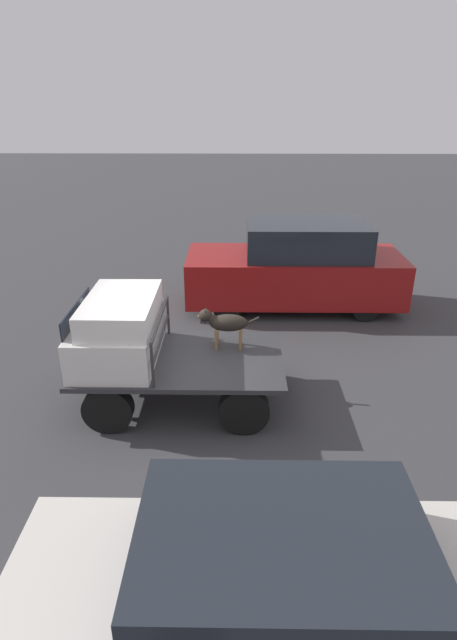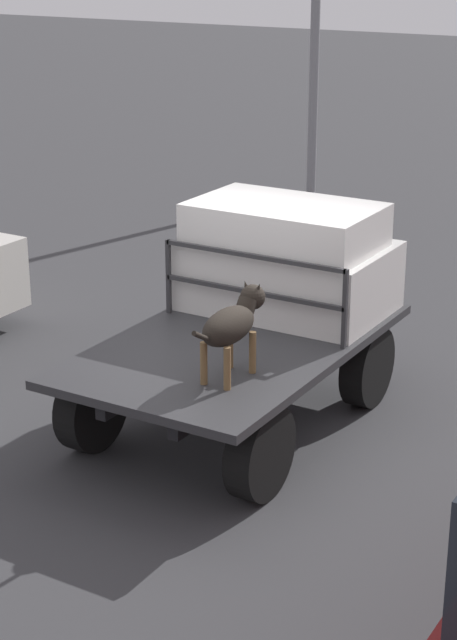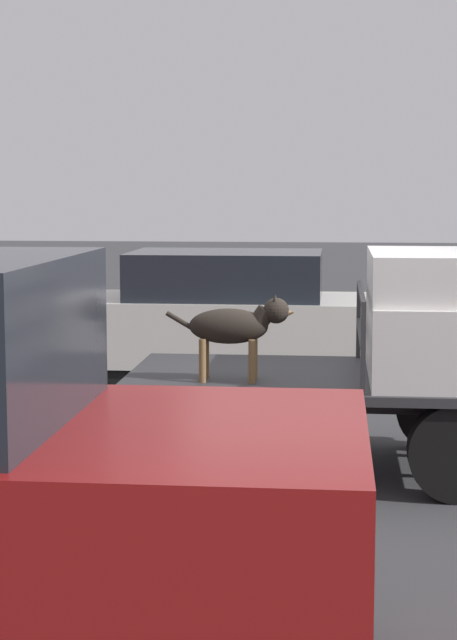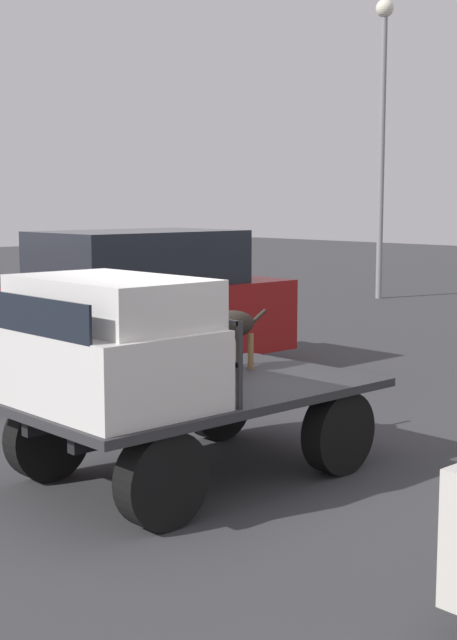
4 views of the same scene
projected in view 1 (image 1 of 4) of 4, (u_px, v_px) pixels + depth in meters
The scene contains 7 objects.
ground_plane at pixel (182, 400), 8.70m from camera, with size 80.00×80.00×0.00m, color #38383A.
flatbed_truck at pixel (181, 370), 8.45m from camera, with size 3.42×2.02×0.85m.
truck_cab at pixel (119, 330), 8.15m from camera, with size 1.29×1.90×1.07m.
truck_headboard at pixel (161, 331), 8.15m from camera, with size 0.04×1.90×0.73m.
dog at pixel (224, 322), 8.51m from camera, with size 1.08×0.30×0.74m.
parked_sedan at pixel (260, 598), 4.39m from camera, with size 4.40×1.85×1.66m.
parked_pickup_far at pixel (297, 267), 12.17m from camera, with size 5.20×2.03×2.13m.
Camera 1 is at (-0.92, 7.34, 4.87)m, focal length 28.00 mm.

